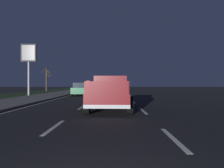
% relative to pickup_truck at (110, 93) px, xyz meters
% --- Properties ---
extents(ground, '(144.00, 144.00, 0.00)m').
position_rel_pickup_truck_xyz_m(ground, '(16.64, 0.01, -0.91)').
color(ground, black).
extents(sidewalk_shoulder, '(108.00, 4.00, 0.12)m').
position_rel_pickup_truck_xyz_m(sidewalk_shoulder, '(16.64, 7.46, -0.85)').
color(sidewalk_shoulder, slate).
rests_on(sidewalk_shoulder, ground).
extents(grass_verge, '(108.00, 6.00, 0.01)m').
position_rel_pickup_truck_xyz_m(grass_verge, '(16.64, 12.46, -0.91)').
color(grass_verge, '#1E3819').
rests_on(grass_verge, ground).
extents(lane_markings, '(108.00, 7.04, 0.01)m').
position_rel_pickup_truck_xyz_m(lane_markings, '(20.06, 3.04, -0.91)').
color(lane_markings, silver).
rests_on(lane_markings, ground).
extents(pickup_truck, '(5.49, 2.41, 1.87)m').
position_rel_pickup_truck_xyz_m(pickup_truck, '(0.00, 0.00, 0.00)').
color(pickup_truck, maroon).
rests_on(pickup_truck, ground).
extents(sedan_green, '(4.41, 2.04, 1.54)m').
position_rel_pickup_truck_xyz_m(sedan_green, '(13.40, 3.65, -0.13)').
color(sedan_green, '#14592D').
rests_on(sedan_green, ground).
extents(sedan_white, '(4.41, 2.04, 1.54)m').
position_rel_pickup_truck_xyz_m(sedan_white, '(21.19, -0.06, -0.13)').
color(sedan_white, silver).
rests_on(sedan_white, ground).
extents(gas_price_sign, '(0.27, 1.90, 6.32)m').
position_rel_pickup_truck_xyz_m(gas_price_sign, '(13.99, 10.27, 3.81)').
color(gas_price_sign, '#99999E').
rests_on(gas_price_sign, ground).
extents(bare_tree_far, '(1.53, 1.76, 4.67)m').
position_rel_pickup_truck_xyz_m(bare_tree_far, '(28.48, 12.66, 1.38)').
color(bare_tree_far, '#423323').
rests_on(bare_tree_far, ground).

